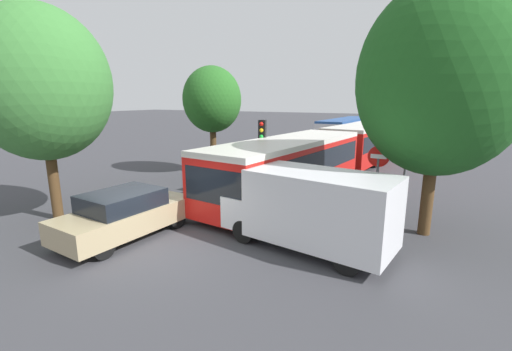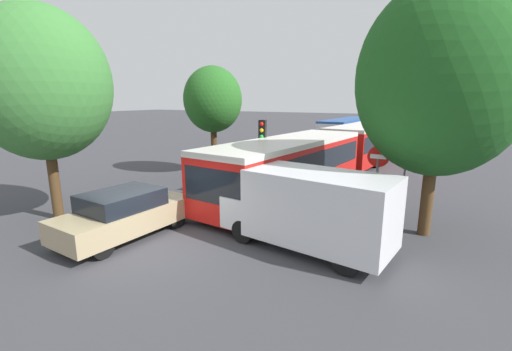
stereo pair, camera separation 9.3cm
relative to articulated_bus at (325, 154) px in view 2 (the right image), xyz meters
The scene contains 13 objects.
ground_plane 10.64m from the articulated_bus, 98.00° to the right, with size 200.00×200.00×0.00m, color #3D3D42.
articulated_bus is the anchor object (origin of this frame).
city_bus_rear 17.48m from the articulated_bus, 100.65° to the left, with size 2.86×11.26×2.41m.
queued_car_tan 10.73m from the articulated_bus, 107.04° to the right, with size 2.10×4.44×1.51m.
queued_car_green 4.92m from the articulated_bus, 128.62° to the right, with size 2.08×4.39×1.49m.
queued_car_silver 4.24m from the articulated_bus, 145.06° to the left, with size 2.06×4.35×1.48m.
white_van 8.56m from the articulated_bus, 74.23° to the right, with size 5.22×2.60×2.31m.
traffic_light 4.17m from the articulated_bus, 115.42° to the right, with size 0.36×0.38×3.40m.
no_entry_sign 6.67m from the articulated_bus, 57.14° to the right, with size 0.70×0.08×2.82m.
direction_sign_post 5.44m from the articulated_bus, 37.34° to the right, with size 0.16×1.40×3.60m.
tree_left_near 12.71m from the articulated_bus, 123.29° to the right, with size 4.55×4.55×7.41m.
tree_left_mid 6.96m from the articulated_bus, 169.94° to the right, with size 3.30×3.30×6.13m.
tree_right_near 8.09m from the articulated_bus, 45.84° to the right, with size 4.89×4.89×7.77m.
Camera 2 is at (6.98, -6.76, 4.31)m, focal length 24.00 mm.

